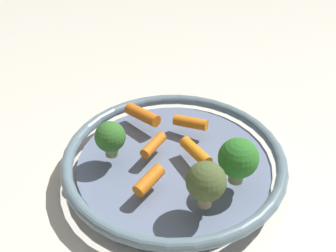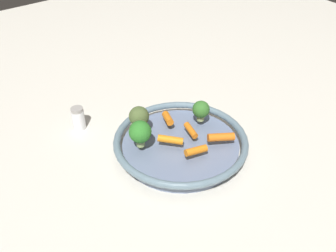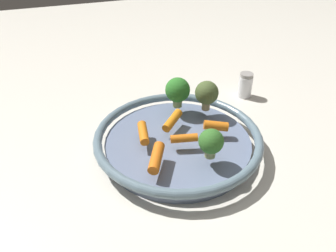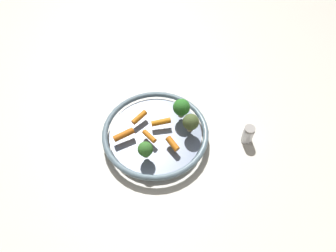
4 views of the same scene
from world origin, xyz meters
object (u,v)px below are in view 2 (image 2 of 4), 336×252
object	(u,v)px
broccoli_floret_edge	(201,110)
broccoli_floret_small	(140,132)
serving_bowl	(181,144)
broccoli_floret_large	(139,117)
baby_carrot_right	(170,139)
baby_carrot_left	(191,130)
baby_carrot_center	(221,137)
baby_carrot_back	(196,151)
salt_shaker	(78,118)
baby_carrot_near_rim	(168,118)

from	to	relation	value
broccoli_floret_edge	broccoli_floret_small	distance (m)	0.18
serving_bowl	broccoli_floret_edge	world-z (taller)	broccoli_floret_edge
serving_bowl	broccoli_floret_large	xyz separation A→B (m)	(-0.06, 0.09, 0.06)
baby_carrot_right	baby_carrot_left	bearing A→B (deg)	-0.54
serving_bowl	baby_carrot_center	bearing A→B (deg)	-43.63
baby_carrot_back	broccoli_floret_large	world-z (taller)	broccoli_floret_large
serving_bowl	baby_carrot_left	bearing A→B (deg)	0.49
serving_bowl	baby_carrot_left	xyz separation A→B (m)	(0.03, 0.00, 0.03)
baby_carrot_left	salt_shaker	xyz separation A→B (m)	(-0.18, 0.24, -0.02)
baby_carrot_center	serving_bowl	bearing A→B (deg)	136.37
serving_bowl	baby_carrot_right	size ratio (longest dim) A/B	5.46
broccoli_floret_edge	serving_bowl	bearing A→B (deg)	-162.61
broccoli_floret_edge	broccoli_floret_large	xyz separation A→B (m)	(-0.15, 0.06, 0.01)
baby_carrot_right	salt_shaker	bearing A→B (deg)	116.95
baby_carrot_right	baby_carrot_back	world-z (taller)	same
baby_carrot_center	salt_shaker	bearing A→B (deg)	126.01
broccoli_floret_edge	broccoli_floret_large	bearing A→B (deg)	157.84
serving_bowl	baby_carrot_near_rim	distance (m)	0.08
baby_carrot_right	baby_carrot_left	distance (m)	0.06
baby_carrot_back	baby_carrot_left	size ratio (longest dim) A/B	1.08
baby_carrot_back	broccoli_floret_large	distance (m)	0.17
broccoli_floret_large	baby_carrot_back	bearing A→B (deg)	-71.38
baby_carrot_back	broccoli_floret_large	xyz separation A→B (m)	(-0.05, 0.15, 0.03)
baby_carrot_near_rim	broccoli_floret_large	size ratio (longest dim) A/B	0.72
baby_carrot_back	baby_carrot_center	bearing A→B (deg)	0.51
baby_carrot_right	broccoli_floret_small	xyz separation A→B (m)	(-0.06, 0.03, 0.03)
serving_bowl	baby_carrot_back	size ratio (longest dim) A/B	6.06
baby_carrot_left	broccoli_floret_edge	bearing A→B (deg)	25.94
baby_carrot_back	baby_carrot_near_rim	world-z (taller)	same
baby_carrot_near_rim	broccoli_floret_edge	bearing A→B (deg)	-33.12
broccoli_floret_large	serving_bowl	bearing A→B (deg)	-54.81
baby_carrot_left	broccoli_floret_large	world-z (taller)	broccoli_floret_large
serving_bowl	baby_carrot_near_rim	xyz separation A→B (m)	(0.02, 0.07, 0.03)
baby_carrot_right	baby_carrot_near_rim	size ratio (longest dim) A/B	1.28
baby_carrot_left	baby_carrot_center	world-z (taller)	baby_carrot_center
baby_carrot_left	broccoli_floret_small	distance (m)	0.13
serving_bowl	baby_carrot_center	xyz separation A→B (m)	(0.07, -0.07, 0.03)
serving_bowl	broccoli_floret_large	bearing A→B (deg)	125.19
baby_carrot_near_rim	salt_shaker	distance (m)	0.24
baby_carrot_back	broccoli_floret_small	size ratio (longest dim) A/B	0.82
baby_carrot_near_rim	broccoli_floret_edge	distance (m)	0.09
baby_carrot_left	baby_carrot_center	xyz separation A→B (m)	(0.04, -0.07, 0.00)
baby_carrot_right	baby_carrot_left	xyz separation A→B (m)	(0.06, -0.00, -0.00)
baby_carrot_left	baby_carrot_near_rim	bearing A→B (deg)	102.06
baby_carrot_right	baby_carrot_center	world-z (taller)	baby_carrot_center
baby_carrot_near_rim	baby_carrot_back	bearing A→B (deg)	-100.16
serving_bowl	broccoli_floret_small	distance (m)	0.12
salt_shaker	baby_carrot_center	bearing A→B (deg)	-53.99
baby_carrot_center	broccoli_floret_small	bearing A→B (deg)	148.36
serving_bowl	baby_carrot_center	distance (m)	0.10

